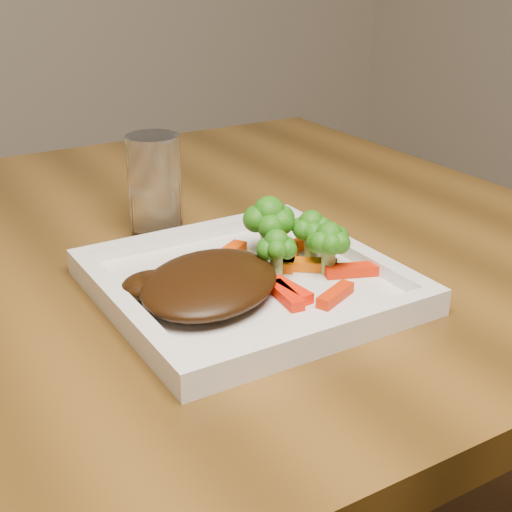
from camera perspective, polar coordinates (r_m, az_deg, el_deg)
plate at (r=0.69m, az=-0.71°, el=-2.52°), size 0.27×0.27×0.01m
steak at (r=0.66m, az=-3.73°, el=-2.14°), size 0.19×0.18×0.03m
broccoli_0 at (r=0.73m, az=1.04°, el=2.50°), size 0.08×0.08×0.07m
broccoli_1 at (r=0.73m, az=4.43°, el=2.18°), size 0.06×0.06×0.06m
broccoli_2 at (r=0.70m, az=5.85°, el=0.85°), size 0.05×0.05×0.06m
broccoli_3 at (r=0.69m, az=1.66°, el=0.75°), size 0.06×0.06×0.06m
carrot_0 at (r=0.66m, az=6.36°, el=-3.10°), size 0.05×0.03×0.01m
carrot_1 at (r=0.71m, az=7.99°, el=-1.10°), size 0.06×0.04×0.01m
carrot_2 at (r=0.65m, az=2.39°, el=-3.15°), size 0.02×0.05×0.01m
carrot_3 at (r=0.77m, az=4.38°, el=1.26°), size 0.05×0.02×0.01m
carrot_4 at (r=0.74m, az=-2.31°, el=0.15°), size 0.06×0.04×0.01m
carrot_5 at (r=0.72m, az=4.08°, el=-0.69°), size 0.06×0.05×0.01m
carrot_6 at (r=0.73m, az=2.66°, el=-0.24°), size 0.04×0.05×0.01m
drinking_glass at (r=0.82m, az=-8.08°, el=5.46°), size 0.07×0.07×0.12m
carrot_7 at (r=0.66m, az=2.79°, el=-2.75°), size 0.02×0.05×0.01m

